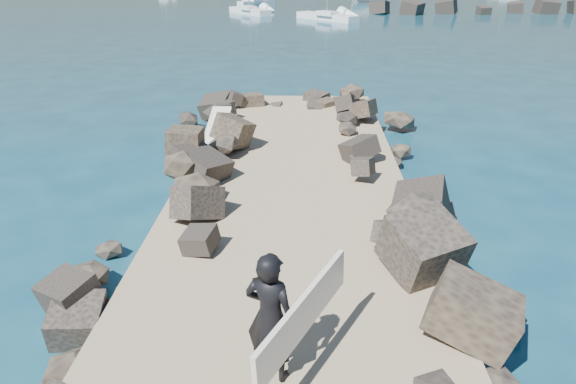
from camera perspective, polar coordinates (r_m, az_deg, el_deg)
ground at (r=12.38m, az=0.17°, el=-4.40°), size 800.00×800.00×0.00m
jetty at (r=10.51m, az=-0.20°, el=-8.24°), size 6.00×26.00×0.60m
riprap_left at (r=11.30m, az=-15.02°, el=-5.45°), size 2.60×22.00×1.00m
riprap_right at (r=11.12m, az=15.09°, el=-5.99°), size 2.60×22.00×1.00m
surfboard_resting at (r=16.57m, az=-7.85°, el=6.91°), size 0.65×2.50×0.08m
surfer_with_board at (r=7.10m, az=-1.47°, el=-13.68°), size 1.48×2.21×1.98m
sailboat_b at (r=77.13m, az=-3.54°, el=20.26°), size 5.04×5.45×7.45m
sailboat_a at (r=64.47m, az=-4.30°, el=19.41°), size 5.50×6.52×8.48m
sailboat_c at (r=58.02m, az=4.35°, el=18.85°), size 6.61×6.88×9.35m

